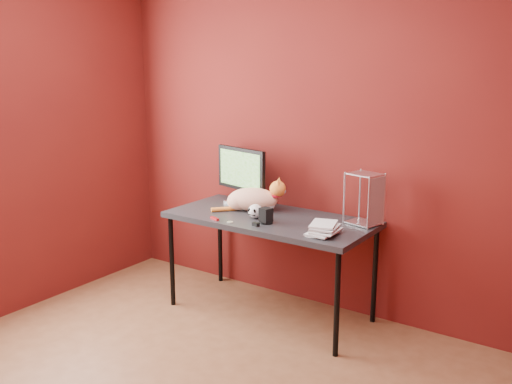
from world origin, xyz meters
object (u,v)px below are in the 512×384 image
Objects in this scene: desk at (270,223)px; skull_mug at (255,211)px; monitor at (241,173)px; speaker at (266,216)px; cat at (253,199)px; book_stack at (315,169)px.

skull_mug is at bearing -124.86° from desk.
desk is 0.53m from monitor.
speaker is at bearing -26.41° from skull_mug.
skull_mug is at bearing 169.04° from speaker.
monitor is 1.07× the size of cat.
skull_mug is 0.15m from speaker.
skull_mug reaches higher than desk.
desk is 1.75× the size of book_stack.
book_stack is at bearing -8.76° from skull_mug.
book_stack is (0.45, -0.16, 0.48)m from desk.
desk is 2.95× the size of monitor.
speaker is at bearing 178.90° from book_stack.
cat is 4.50× the size of skull_mug.
desk is 0.15m from skull_mug.
skull_mug is (0.13, -0.17, -0.04)m from cat.
monitor reaches higher than desk.
cat is at bearing -17.58° from monitor.
speaker is 0.13× the size of book_stack.
speaker reaches higher than skull_mug.
book_stack is (0.84, -0.35, 0.18)m from monitor.
cat reaches higher than speaker.
book_stack is at bearing -44.21° from cat.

